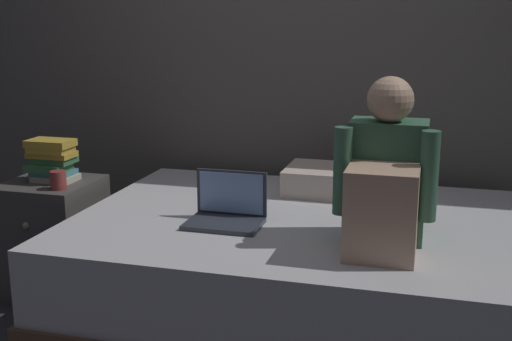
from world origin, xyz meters
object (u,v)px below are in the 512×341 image
object	(u,v)px
nightstand	(54,237)
book_stack	(52,160)
person_sitting	(385,183)
pillow	(342,181)
laptop	(227,211)
bed	(297,273)
mug	(58,180)

from	to	relation	value
nightstand	book_stack	size ratio (longest dim) A/B	2.58
person_sitting	pillow	size ratio (longest dim) A/B	1.17
pillow	book_stack	world-z (taller)	book_stack
person_sitting	book_stack	distance (m)	1.72
person_sitting	laptop	world-z (taller)	person_sitting
bed	mug	xyz separation A→B (m)	(-1.17, -0.06, 0.38)
nightstand	pillow	size ratio (longest dim) A/B	1.06
nightstand	person_sitting	distance (m)	1.80
bed	nightstand	distance (m)	1.30
bed	laptop	world-z (taller)	laptop
nightstand	laptop	bearing A→B (deg)	-12.79
nightstand	person_sitting	xyz separation A→B (m)	(1.70, -0.33, 0.49)
laptop	nightstand	bearing A→B (deg)	167.21
laptop	book_stack	size ratio (longest dim) A/B	1.39
pillow	book_stack	xyz separation A→B (m)	(-1.42, -0.38, 0.10)
nightstand	bed	bearing A→B (deg)	-2.65
bed	mug	world-z (taller)	mug
nightstand	book_stack	world-z (taller)	book_stack
bed	laptop	distance (m)	0.46
laptop	pillow	world-z (taller)	laptop
person_sitting	pillow	world-z (taller)	person_sitting
laptop	mug	world-z (taller)	laptop
bed	nightstand	size ratio (longest dim) A/B	3.36
nightstand	laptop	world-z (taller)	laptop
person_sitting	mug	xyz separation A→B (m)	(-1.57, 0.21, -0.14)
bed	book_stack	xyz separation A→B (m)	(-1.28, 0.07, 0.44)
person_sitting	mug	distance (m)	1.59
bed	mug	bearing A→B (deg)	-177.07
mug	bed	bearing A→B (deg)	2.93
bed	pillow	bearing A→B (deg)	73.72
laptop	person_sitting	bearing A→B (deg)	-8.44
laptop	mug	bearing A→B (deg)	172.83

